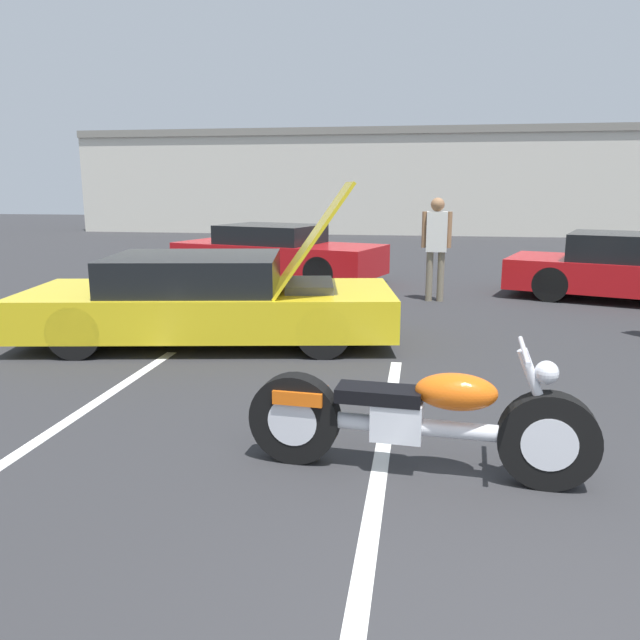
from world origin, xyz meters
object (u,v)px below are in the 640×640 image
(show_car_hood_open, at_px, (211,299))
(spectator_by_show_car, at_px, (436,240))
(parked_car_left_row, at_px, (277,254))
(motorcycle, at_px, (416,419))
(parked_car_mid_row, at_px, (637,270))

(show_car_hood_open, distance_m, spectator_by_show_car, 4.60)
(show_car_hood_open, distance_m, parked_car_left_row, 5.51)
(motorcycle, relative_size, parked_car_mid_row, 0.52)
(parked_car_mid_row, xyz_separation_m, parked_car_left_row, (-6.91, 1.41, 0.02))
(show_car_hood_open, xyz_separation_m, parked_car_mid_row, (6.51, 4.08, -0.00))
(show_car_hood_open, relative_size, spectator_by_show_car, 2.74)
(show_car_hood_open, bearing_deg, parked_car_left_row, 84.17)
(show_car_hood_open, xyz_separation_m, parked_car_left_row, (-0.39, 5.49, 0.02))
(parked_car_mid_row, distance_m, spectator_by_show_car, 3.64)
(parked_car_left_row, bearing_deg, parked_car_mid_row, 5.51)
(show_car_hood_open, height_order, parked_car_mid_row, show_car_hood_open)
(show_car_hood_open, bearing_deg, parked_car_mid_row, 22.12)
(show_car_hood_open, bearing_deg, motorcycle, -62.27)
(parked_car_left_row, distance_m, spectator_by_show_car, 3.95)
(parked_car_mid_row, bearing_deg, motorcycle, -97.77)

